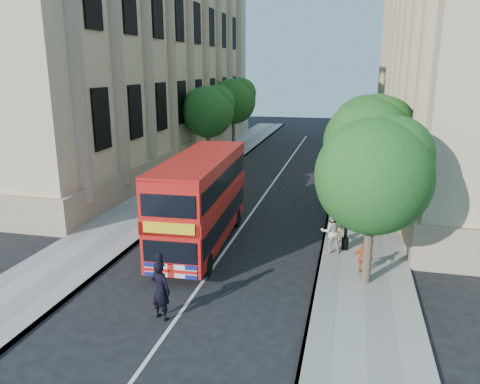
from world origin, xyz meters
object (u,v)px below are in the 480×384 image
Objects in this scene: double_decker_bus at (201,198)px; police_constable at (161,290)px; box_van at (204,179)px; lamp_post at (348,195)px; woman_pedestrian at (331,231)px.

double_decker_bus is 4.41× the size of police_constable.
double_decker_bus is 6.14m from box_van.
police_constable is at bearing -77.38° from box_van.
police_constable is at bearing -128.33° from lamp_post.
lamp_post is at bearing -164.85° from woman_pedestrian.
lamp_post is 0.93× the size of box_van.
lamp_post is 6.19m from double_decker_bus.
box_van reaches higher than police_constable.
lamp_post reaches higher than box_van.
box_van is 12.33m from police_constable.
box_van is at bearing -57.72° from police_constable.
lamp_post reaches higher than woman_pedestrian.
double_decker_bus is 6.37m from police_constable.
box_van reaches higher than woman_pedestrian.
double_decker_bus is at bearing -62.83° from police_constable.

